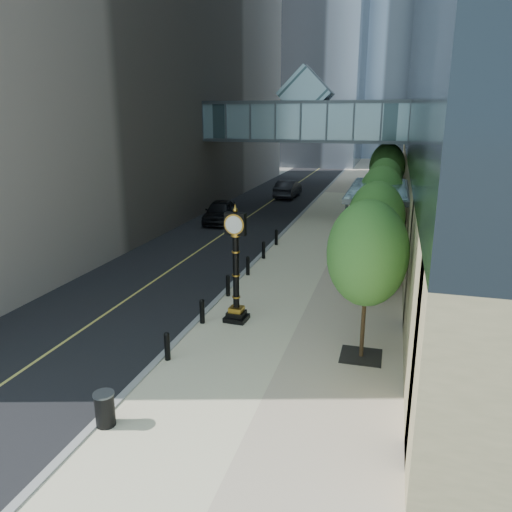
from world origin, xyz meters
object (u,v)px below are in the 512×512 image
(trash_bin, at_px, (105,410))
(car_near, at_px, (220,212))
(pedestrian, at_px, (344,266))
(car_far, at_px, (288,189))
(street_clock, at_px, (236,273))

(trash_bin, xyz_separation_m, car_near, (-5.75, 25.42, 0.37))
(trash_bin, bearing_deg, pedestrian, 70.44)
(pedestrian, distance_m, car_far, 26.17)
(street_clock, relative_size, car_near, 0.92)
(street_clock, bearing_deg, car_near, 114.93)
(street_clock, relative_size, car_far, 0.89)
(pedestrian, xyz_separation_m, car_far, (-8.13, 24.88, 0.00))
(pedestrian, xyz_separation_m, car_near, (-10.63, 11.69, 0.01))
(street_clock, height_order, pedestrian, street_clock)
(street_clock, bearing_deg, pedestrian, 62.59)
(car_far, bearing_deg, car_near, 80.46)
(car_near, bearing_deg, car_far, 72.27)
(pedestrian, bearing_deg, car_far, -57.13)
(pedestrian, bearing_deg, street_clock, 73.86)
(pedestrian, height_order, car_near, car_near)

